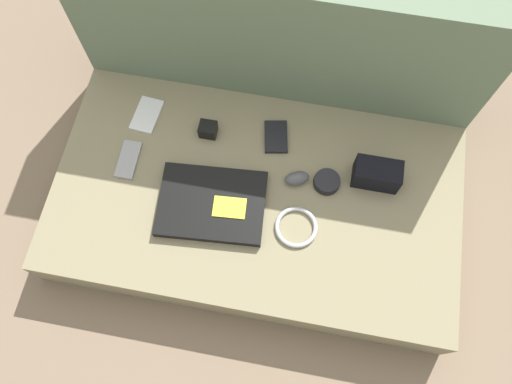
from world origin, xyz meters
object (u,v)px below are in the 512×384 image
at_px(phone_silver, 128,160).
at_px(camera_pouch, 377,174).
at_px(phone_black, 276,137).
at_px(charger_brick, 208,129).
at_px(speaker_puck, 327,182).
at_px(phone_small, 147,115).
at_px(laptop, 212,204).
at_px(computer_mouse, 297,178).

bearing_deg(phone_silver, camera_pouch, 4.90).
distance_m(phone_black, charger_brick, 0.20).
relative_size(speaker_puck, phone_small, 0.63).
bearing_deg(speaker_puck, phone_small, 167.89).
distance_m(laptop, charger_brick, 0.23).
height_order(laptop, camera_pouch, camera_pouch).
height_order(laptop, phone_black, laptop).
xyz_separation_m(computer_mouse, phone_small, (-0.47, 0.13, -0.01)).
bearing_deg(speaker_puck, computer_mouse, -174.94).
distance_m(phone_silver, phone_small, 0.15).
height_order(speaker_puck, camera_pouch, camera_pouch).
relative_size(laptop, computer_mouse, 3.90).
bearing_deg(camera_pouch, phone_silver, -174.40).
relative_size(computer_mouse, phone_silver, 0.67).
xyz_separation_m(speaker_puck, phone_small, (-0.56, 0.12, -0.01)).
bearing_deg(computer_mouse, phone_silver, 160.46).
bearing_deg(charger_brick, camera_pouch, -6.92).
bearing_deg(laptop, phone_black, 55.40).
relative_size(speaker_puck, camera_pouch, 0.59).
height_order(phone_silver, phone_small, same).
relative_size(speaker_puck, phone_black, 0.67).
bearing_deg(phone_small, phone_silver, -89.92).
xyz_separation_m(phone_small, camera_pouch, (0.69, -0.08, 0.03)).
bearing_deg(laptop, speaker_puck, 17.54).
height_order(computer_mouse, phone_black, computer_mouse).
distance_m(phone_black, camera_pouch, 0.31).
bearing_deg(phone_small, camera_pouch, -1.68).
bearing_deg(phone_black, laptop, -130.68).
relative_size(phone_silver, camera_pouch, 0.92).
distance_m(laptop, speaker_puck, 0.33).
bearing_deg(phone_black, camera_pouch, -25.84).
distance_m(phone_small, charger_brick, 0.20).
bearing_deg(phone_silver, phone_small, 84.17).
bearing_deg(computer_mouse, phone_small, 142.46).
bearing_deg(computer_mouse, camera_pouch, -11.07).
xyz_separation_m(phone_small, charger_brick, (0.20, -0.02, 0.02)).
xyz_separation_m(laptop, computer_mouse, (0.22, 0.12, 0.01)).
relative_size(speaker_puck, phone_silver, 0.64).
relative_size(phone_small, camera_pouch, 0.94).
xyz_separation_m(phone_silver, phone_small, (0.01, 0.15, -0.00)).
xyz_separation_m(phone_black, camera_pouch, (0.30, -0.08, 0.03)).
height_order(camera_pouch, charger_brick, camera_pouch).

